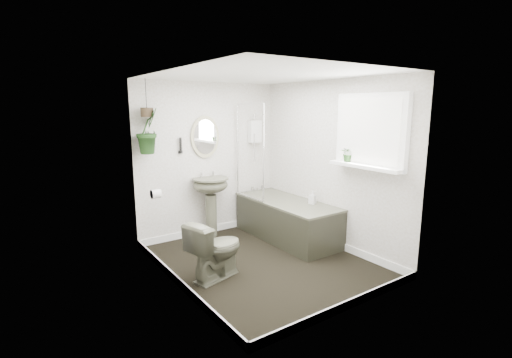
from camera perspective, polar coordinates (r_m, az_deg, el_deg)
floor at (r=4.84m, az=1.04°, el=-12.71°), size 2.30×2.80×0.02m
ceiling at (r=4.44m, az=1.14°, el=15.84°), size 2.30×2.80×0.02m
wall_back at (r=5.69m, az=-7.25°, el=2.98°), size 2.30×0.02×2.30m
wall_front at (r=3.48m, az=14.81°, el=-2.42°), size 2.30×0.02×2.30m
wall_left at (r=3.95m, az=-12.72°, el=-0.75°), size 0.02×2.80×2.30m
wall_right at (r=5.25m, az=11.42°, el=2.19°), size 0.02×2.80×2.30m
skirting at (r=4.81m, az=1.04°, el=-12.05°), size 2.30×2.80×0.10m
bathtub at (r=5.56m, az=4.76°, el=-6.23°), size 0.72×1.72×0.58m
bath_screen at (r=5.55m, az=-0.95°, el=4.22°), size 0.04×0.72×1.40m
shower_box at (r=6.00m, az=-0.19°, el=7.32°), size 0.20×0.10×0.35m
oval_mirror at (r=5.58m, az=-7.81°, el=6.43°), size 0.46×0.03×0.62m
wall_sconce at (r=5.41m, az=-11.52°, el=5.11°), size 0.04×0.04×0.22m
toilet_roll_holder at (r=4.66m, az=-15.16°, el=-2.22°), size 0.11×0.11×0.11m
window_recess at (r=4.69m, az=17.25°, el=7.03°), size 0.08×1.00×0.90m
window_sill at (r=4.68m, az=16.43°, el=1.89°), size 0.18×1.00×0.04m
window_blinds at (r=4.65m, az=16.90°, el=7.02°), size 0.01×0.86×0.76m
toilet at (r=4.32m, az=-6.19°, el=-10.63°), size 0.75×0.55×0.69m
pedestal_sink at (r=5.65m, az=-6.93°, el=-4.28°), size 0.54×0.46×0.91m
sill_plant at (r=4.88m, az=13.99°, el=3.90°), size 0.22×0.19×0.22m
hanging_plant at (r=5.12m, az=-16.29°, el=7.13°), size 0.42×0.41×0.60m
soap_bottle at (r=5.33m, az=8.69°, el=-2.79°), size 0.11×0.11×0.19m
hanging_pot at (r=5.11m, az=-16.44°, el=9.82°), size 0.16×0.16×0.12m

